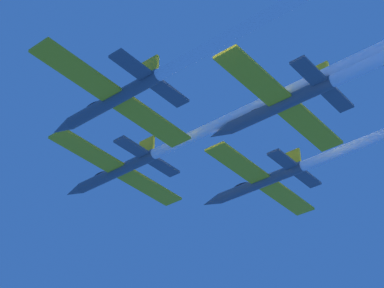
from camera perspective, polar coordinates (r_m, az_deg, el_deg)
The scene contains 3 objects.
jet_lead at distance 69.89m, azimuth 2.79°, elevation 1.97°, with size 19.76×58.72×3.27m.
jet_left_wing at distance 56.16m, azimuth 7.46°, elevation 11.50°, with size 19.76×66.15×3.27m.
jet_right_wing at distance 74.61m, azimuth 15.96°, elevation 0.69°, with size 19.76×58.37×3.27m.
Camera 1 is at (-46.35, -49.55, -40.70)m, focal length 61.46 mm.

